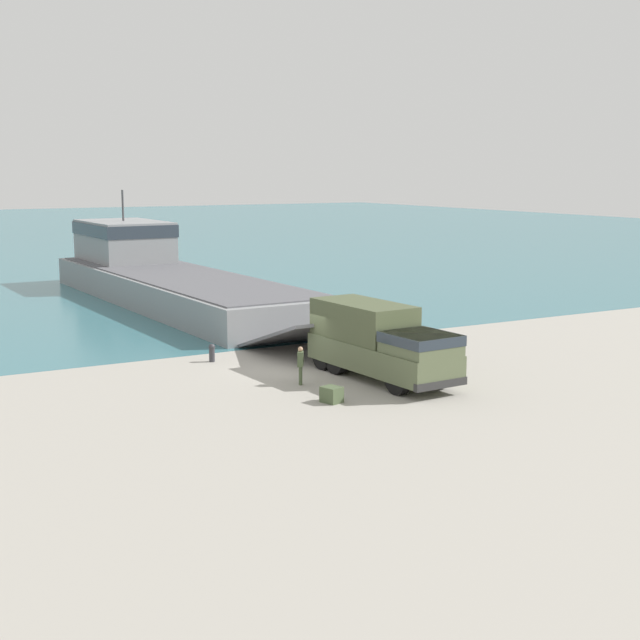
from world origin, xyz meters
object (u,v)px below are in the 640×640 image
(landing_craft, at_px, (163,274))
(cargo_crate, at_px, (332,395))
(soldier_on_ramp, at_px, (300,363))
(mooring_bollard, at_px, (212,352))
(military_truck, at_px, (380,342))

(landing_craft, distance_m, cargo_crate, 31.03)
(soldier_on_ramp, relative_size, mooring_bollard, 1.89)
(military_truck, xyz_separation_m, mooring_bollard, (-5.01, 6.89, -1.18))
(landing_craft, height_order, soldier_on_ramp, landing_craft)
(soldier_on_ramp, height_order, cargo_crate, soldier_on_ramp)
(landing_craft, bearing_deg, soldier_on_ramp, -99.19)
(military_truck, relative_size, cargo_crate, 10.87)
(military_truck, distance_m, cargo_crate, 4.77)
(military_truck, distance_m, mooring_bollard, 8.60)
(landing_craft, xyz_separation_m, cargo_crate, (-4.07, -30.72, -1.49))
(landing_craft, bearing_deg, cargo_crate, -99.03)
(cargo_crate, bearing_deg, mooring_bollard, 97.02)
(mooring_bollard, relative_size, cargo_crate, 1.15)
(soldier_on_ramp, bearing_deg, landing_craft, 114.48)
(soldier_on_ramp, bearing_deg, mooring_bollard, 135.98)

